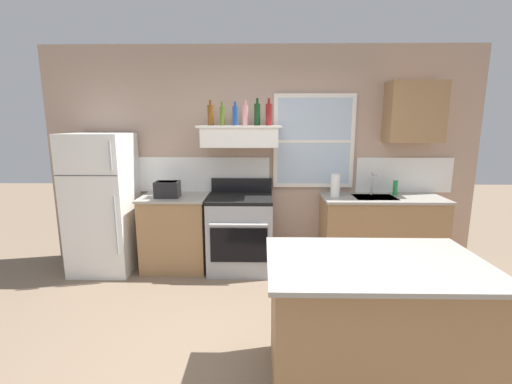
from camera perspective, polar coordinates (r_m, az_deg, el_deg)
ground_plane at (r=2.86m, az=0.63°, el=-27.31°), size 16.00×16.00×0.00m
back_wall at (r=4.48m, az=1.28°, el=5.72°), size 5.40×0.11×2.70m
refrigerator at (r=4.60m, az=-23.54°, el=-1.68°), size 0.70×0.72×1.66m
counter_left_of_stove at (r=4.47m, az=-12.83°, el=-6.32°), size 0.79×0.63×0.91m
toaster at (r=4.28m, az=-14.15°, el=0.47°), size 0.30×0.20×0.19m
stove_range at (r=4.31m, az=-2.51°, el=-6.58°), size 0.76×0.69×1.09m
range_hood_shelf at (r=4.21m, az=-2.57°, el=9.05°), size 0.96×0.52×0.24m
bottle_amber_wine at (r=4.26m, az=-7.35°, el=12.28°), size 0.07×0.07×0.29m
bottle_olive_oil_square at (r=4.23m, az=-5.47°, el=12.22°), size 0.06×0.06×0.27m
bottle_blue_liqueur at (r=4.25m, az=-3.38°, el=12.26°), size 0.07×0.07×0.28m
bottle_rose_pink at (r=4.16m, az=-1.76°, el=12.34°), size 0.07×0.07×0.28m
bottle_dark_green_wine at (r=4.18m, az=0.21°, el=12.50°), size 0.07×0.07×0.31m
bottle_red_label_wine at (r=4.15m, az=2.09°, el=12.47°), size 0.07×0.07×0.31m
counter_right_with_sink at (r=4.57m, az=19.43°, el=-6.28°), size 1.43×0.63×0.91m
sink_faucet at (r=4.49m, az=18.35°, el=1.71°), size 0.03×0.17×0.28m
paper_towel_roll at (r=4.29m, az=12.73°, el=1.05°), size 0.11×0.11×0.27m
dish_soap_bottle at (r=4.60m, az=21.61°, el=0.63°), size 0.06×0.06×0.18m
kitchen_island at (r=2.63m, az=18.20°, el=-19.65°), size 1.40×0.90×0.91m
upper_cabinet_right at (r=4.64m, az=24.25°, el=11.71°), size 0.64×0.32×0.70m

